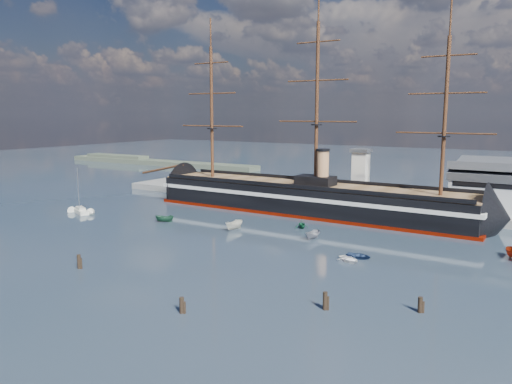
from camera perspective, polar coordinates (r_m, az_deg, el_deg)
The scene contains 16 objects.
ground at distance 115.55m, azimuth 4.71°, elevation -4.41°, with size 600.00×600.00×0.00m, color #213545.
quay at distance 144.81m, azimuth 14.74°, elevation -1.95°, with size 180.00×18.00×2.00m, color slate.
quay_tower at distance 142.66m, azimuth 11.85°, elevation 1.96°, with size 5.00×5.00×15.00m.
shoreline at distance 273.58m, azimuth -12.58°, elevation 3.46°, with size 120.00×10.00×4.00m.
warship at distance 136.03m, azimuth 5.34°, elevation -0.65°, with size 113.01×17.78×53.94m.
sailboat at distance 142.74m, azimuth -19.40°, elevation -2.00°, with size 7.92×5.19×12.27m.
motorboat_a at distance 115.95m, azimuth -2.52°, elevation -4.34°, with size 6.59×2.42×2.64m, color silver.
motorboat_b at distance 95.62m, azimuth 11.66°, elevation -7.42°, with size 2.90×1.16×1.35m, color navy.
motorboat_c at distance 108.01m, azimuth 6.50°, elevation -5.39°, with size 5.72×2.10×2.29m, color gray.
motorboat_d at distance 117.87m, azimuth 5.26°, elevation -4.15°, with size 5.88×2.55×2.16m, color #125633.
motorboat_e at distance 93.08m, azimuth 10.61°, elevation -7.84°, with size 2.88×1.15×1.34m, color white.
motorboat_g at distance 125.95m, azimuth -10.41°, elevation -3.41°, with size 5.28×1.94×2.11m, color #1C4B31.
piling_near_left at distance 92.88m, azimuth -19.54°, elevation -8.25°, with size 0.64×0.64×3.21m, color black.
piling_near_mid at distance 69.99m, azimuth -8.46°, elevation -13.53°, with size 0.64×0.64×2.93m, color black.
piling_near_right at distance 71.01m, azimuth 7.87°, elevation -13.18°, with size 0.64×0.64×3.24m, color black.
piling_far_right at distance 72.93m, azimuth 18.21°, elevation -12.95°, with size 0.64×0.64×2.89m, color black.
Camera 1 is at (50.56, -60.43, 26.65)m, focal length 35.00 mm.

